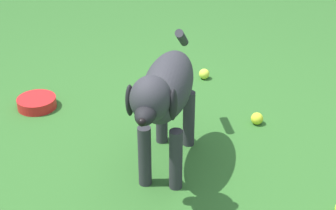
{
  "coord_description": "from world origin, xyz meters",
  "views": [
    {
      "loc": [
        0.42,
        1.97,
        1.48
      ],
      "look_at": [
        -0.01,
        -0.06,
        0.32
      ],
      "focal_mm": 56.35,
      "sensor_mm": 36.0,
      "label": 1
    }
  ],
  "objects_px": {
    "tennis_ball_0": "(257,119)",
    "water_bowl": "(37,103)",
    "dog": "(166,93)",
    "tennis_ball_1": "(204,74)"
  },
  "relations": [
    {
      "from": "tennis_ball_0",
      "to": "dog",
      "type": "bearing_deg",
      "value": 27.92
    },
    {
      "from": "dog",
      "to": "water_bowl",
      "type": "distance_m",
      "value": 1.01
    },
    {
      "from": "dog",
      "to": "tennis_ball_0",
      "type": "bearing_deg",
      "value": 141.42
    },
    {
      "from": "dog",
      "to": "water_bowl",
      "type": "bearing_deg",
      "value": -117.17
    },
    {
      "from": "tennis_ball_0",
      "to": "water_bowl",
      "type": "xyz_separation_m",
      "value": [
        1.16,
        -0.43,
        -0.0
      ]
    },
    {
      "from": "tennis_ball_0",
      "to": "water_bowl",
      "type": "height_order",
      "value": "tennis_ball_0"
    },
    {
      "from": "dog",
      "to": "tennis_ball_1",
      "type": "relative_size",
      "value": 12.88
    },
    {
      "from": "dog",
      "to": "tennis_ball_0",
      "type": "height_order",
      "value": "dog"
    },
    {
      "from": "dog",
      "to": "tennis_ball_1",
      "type": "xyz_separation_m",
      "value": [
        -0.43,
        -0.89,
        -0.37
      ]
    },
    {
      "from": "tennis_ball_1",
      "to": "water_bowl",
      "type": "relative_size",
      "value": 0.3
    }
  ]
}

